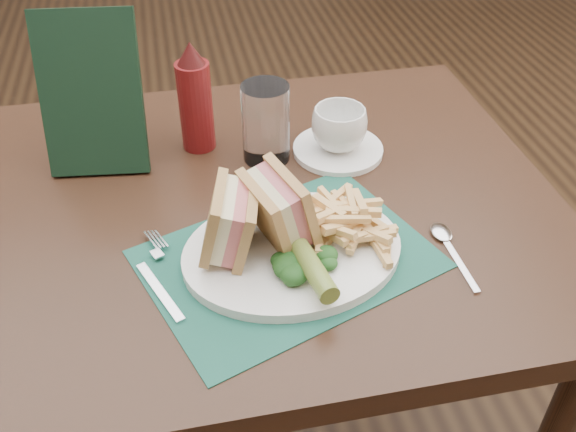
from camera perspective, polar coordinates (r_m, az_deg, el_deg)
The scene contains 16 objects.
floor at distance 1.85m, azimuth -4.41°, elevation -7.74°, with size 7.00×7.00×0.00m, color black.
table_main at distance 1.24m, azimuth -1.94°, elevation -12.34°, with size 0.90×0.75×0.75m, color black, non-canonical shape.
placemat at distance 0.87m, azimuth -0.01°, elevation -3.82°, with size 0.37×0.26×0.00m, color #195142.
plate at distance 0.87m, azimuth 0.40°, elevation -3.15°, with size 0.30×0.24×0.01m, color white, non-canonical shape.
sandwich_half_a at distance 0.83m, azimuth -6.61°, elevation -0.41°, with size 0.06×0.10×0.09m, color tan, non-canonical shape.
sandwich_half_b at distance 0.83m, azimuth -2.05°, elevation 0.33°, with size 0.06×0.10×0.09m, color tan, non-canonical shape.
kale_garnish at distance 0.82m, azimuth 1.87°, elevation -4.26°, with size 0.11×0.08×0.03m, color #153B15, non-canonical shape.
pickle_spear at distance 0.80m, azimuth 2.03°, elevation -4.39°, with size 0.03×0.03×0.12m, color olive.
fries_pile at distance 0.87m, azimuth 5.13°, elevation -0.13°, with size 0.18×0.20×0.05m, color #E7BB73, non-canonical shape.
fork at distance 0.85m, azimuth -11.45°, elevation -4.99°, with size 0.03×0.17×0.01m, color silver, non-canonical shape.
spoon at distance 0.90m, azimuth 14.54°, elevation -3.15°, with size 0.03×0.15×0.01m, color silver, non-canonical shape.
saucer at distance 1.08m, azimuth 4.46°, elevation 5.91°, with size 0.15×0.15×0.01m, color white.
coffee_cup at distance 1.06m, azimuth 4.57°, elevation 7.76°, with size 0.09×0.09×0.07m, color white.
drinking_glass at distance 1.03m, azimuth -1.99°, elevation 8.24°, with size 0.08×0.08×0.13m, color white.
ketchup_bottle at distance 1.06m, azimuth -8.28°, elevation 10.46°, with size 0.05×0.05×0.19m, color #5C0F11, non-canonical shape.
check_presenter at distance 1.04m, azimuth -17.08°, elevation 10.31°, with size 0.15×0.02×0.25m, color black.
Camera 1 is at (-0.11, -1.27, 1.34)m, focal length 40.00 mm.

